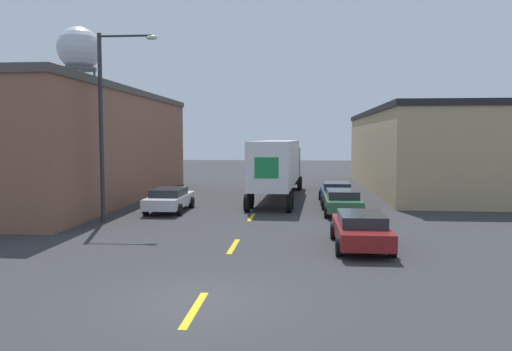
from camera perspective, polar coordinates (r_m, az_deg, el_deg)
The scene contains 11 objects.
ground_plane at distance 12.86m, azimuth -6.50°, elevation -14.15°, with size 160.00×160.00×0.00m, color #333335.
road_centerline at distance 18.97m, azimuth -2.58°, elevation -8.07°, with size 0.20×16.51×0.01m.
warehouse_left at distance 35.49m, azimuth -21.97°, elevation 3.21°, with size 11.76×23.73×7.17m.
warehouse_right at distance 42.38m, azimuth 20.91°, elevation 2.74°, with size 12.57×24.91×6.26m.
semi_truck at distance 33.76m, azimuth 2.61°, elevation 1.34°, with size 3.25×15.03×3.89m.
parked_car_right_far at distance 31.74m, azimuth 9.13°, elevation -1.84°, with size 2.04×4.75×1.31m.
parked_car_left_far at distance 28.13m, azimuth -9.85°, elevation -2.63°, with size 2.04×4.75×1.31m.
parked_car_right_mid at distance 27.18m, azimuth 9.82°, elevation -2.87°, with size 2.04×4.75×1.31m.
parked_car_right_near at distance 19.02m, azimuth 11.88°, elevation -5.97°, with size 2.04×4.75×1.31m.
water_tower at distance 65.55m, azimuth -19.55°, elevation 13.28°, with size 5.21×5.21×17.44m.
street_lamp at distance 25.01m, azimuth -16.62°, elevation 6.74°, with size 2.93×0.32×9.02m.
Camera 1 is at (2.48, -11.95, 4.06)m, focal length 35.00 mm.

